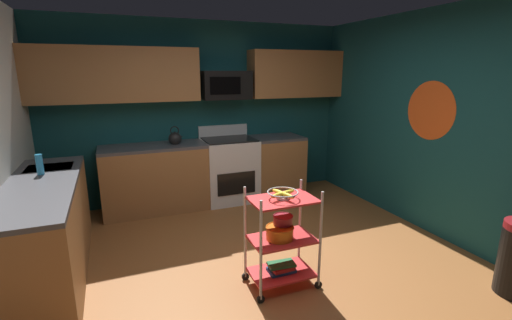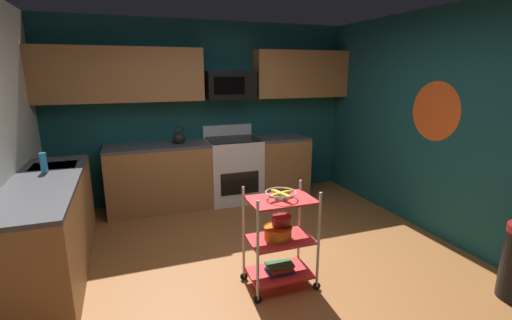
{
  "view_description": "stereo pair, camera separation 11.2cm",
  "coord_description": "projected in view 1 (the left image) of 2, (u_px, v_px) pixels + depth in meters",
  "views": [
    {
      "loc": [
        -1.25,
        -2.83,
        1.9
      ],
      "look_at": [
        0.03,
        0.34,
        1.05
      ],
      "focal_mm": 25.2,
      "sensor_mm": 36.0,
      "label": 1
    },
    {
      "loc": [
        -1.15,
        -2.87,
        1.9
      ],
      "look_at": [
        0.03,
        0.34,
        1.05
      ],
      "focal_mm": 25.2,
      "sensor_mm": 36.0,
      "label": 2
    }
  ],
  "objects": [
    {
      "name": "floor",
      "position": [
        266.0,
        276.0,
        3.46
      ],
      "size": [
        4.4,
        4.8,
        0.04
      ],
      "primitive_type": "cube",
      "color": "#995B2D",
      "rests_on": "ground"
    },
    {
      "name": "wall_back",
      "position": [
        202.0,
        112.0,
        5.33
      ],
      "size": [
        4.52,
        0.06,
        2.6
      ],
      "primitive_type": "cube",
      "color": "#14474C",
      "rests_on": "ground"
    },
    {
      "name": "wall_right",
      "position": [
        453.0,
        127.0,
        3.95
      ],
      "size": [
        0.06,
        4.8,
        2.6
      ],
      "primitive_type": "cube",
      "color": "#14474C",
      "rests_on": "ground"
    },
    {
      "name": "wall_flower_decal",
      "position": [
        430.0,
        111.0,
        4.17
      ],
      "size": [
        0.0,
        0.68,
        0.68
      ],
      "primitive_type": "cylinder",
      "rotation": [
        0.0,
        1.57,
        0.0
      ],
      "color": "#E5591E"
    },
    {
      "name": "counter_run",
      "position": [
        157.0,
        191.0,
        4.43
      ],
      "size": [
        3.66,
        2.71,
        0.92
      ],
      "color": "#9E6B3D",
      "rests_on": "ground"
    },
    {
      "name": "oven_range",
      "position": [
        229.0,
        169.0,
        5.35
      ],
      "size": [
        0.76,
        0.65,
        1.1
      ],
      "color": "white",
      "rests_on": "ground"
    },
    {
      "name": "upper_cabinets",
      "position": [
        198.0,
        74.0,
        4.99
      ],
      "size": [
        4.4,
        0.33,
        0.7
      ],
      "color": "#9E6B3D"
    },
    {
      "name": "microwave",
      "position": [
        226.0,
        85.0,
        5.15
      ],
      "size": [
        0.7,
        0.39,
        0.4
      ],
      "color": "black"
    },
    {
      "name": "rolling_cart",
      "position": [
        282.0,
        239.0,
        3.18
      ],
      "size": [
        0.63,
        0.39,
        0.91
      ],
      "color": "silver",
      "rests_on": "ground"
    },
    {
      "name": "fruit_bowl",
      "position": [
        283.0,
        194.0,
        3.08
      ],
      "size": [
        0.27,
        0.27,
        0.07
      ],
      "color": "silver",
      "rests_on": "rolling_cart"
    },
    {
      "name": "mixing_bowl_large",
      "position": [
        280.0,
        232.0,
        3.16
      ],
      "size": [
        0.25,
        0.25,
        0.11
      ],
      "color": "orange",
      "rests_on": "rolling_cart"
    },
    {
      "name": "mixing_bowl_small",
      "position": [
        283.0,
        219.0,
        3.18
      ],
      "size": [
        0.18,
        0.18,
        0.08
      ],
      "color": "maroon",
      "rests_on": "rolling_cart"
    },
    {
      "name": "book_stack",
      "position": [
        281.0,
        267.0,
        3.25
      ],
      "size": [
        0.25,
        0.17,
        0.08
      ],
      "color": "#1E4C8C",
      "rests_on": "rolling_cart"
    },
    {
      "name": "kettle",
      "position": [
        175.0,
        138.0,
        4.94
      ],
      "size": [
        0.21,
        0.18,
        0.26
      ],
      "color": "black",
      "rests_on": "counter_run"
    },
    {
      "name": "dish_soap_bottle",
      "position": [
        40.0,
        165.0,
        3.47
      ],
      "size": [
        0.06,
        0.06,
        0.2
      ],
      "primitive_type": "cylinder",
      "color": "#2D8CBF",
      "rests_on": "counter_run"
    }
  ]
}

